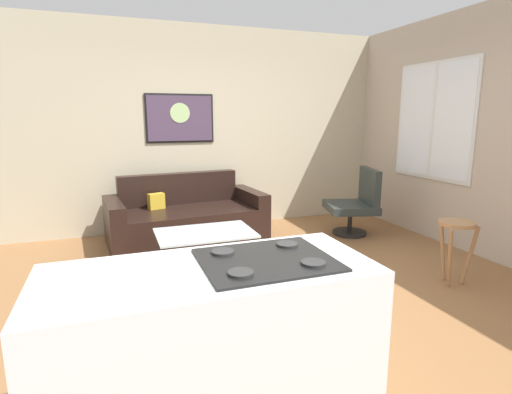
{
  "coord_description": "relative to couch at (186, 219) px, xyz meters",
  "views": [
    {
      "loc": [
        -1.31,
        -3.2,
        1.58
      ],
      "look_at": [
        0.18,
        0.9,
        0.7
      ],
      "focal_mm": 28.11,
      "sensor_mm": 36.0,
      "label": 1
    }
  ],
  "objects": [
    {
      "name": "couch",
      "position": [
        0.0,
        0.0,
        0.0
      ],
      "size": [
        2.03,
        1.1,
        0.83
      ],
      "color": "black",
      "rests_on": "ground"
    },
    {
      "name": "kitchen_counter",
      "position": [
        -0.49,
        -3.4,
        0.19
      ],
      "size": [
        1.48,
        0.63,
        0.95
      ],
      "color": "white",
      "rests_on": "ground"
    },
    {
      "name": "back_wall",
      "position": [
        0.44,
        0.59,
        1.12
      ],
      "size": [
        6.4,
        0.05,
        2.8
      ],
      "primitive_type": "cube",
      "color": "#BBB092",
      "rests_on": "ground"
    },
    {
      "name": "window",
      "position": [
        3.03,
        -0.94,
        1.24
      ],
      "size": [
        0.03,
        1.29,
        1.48
      ],
      "color": "silver"
    },
    {
      "name": "armchair",
      "position": [
        2.21,
        -0.55,
        0.15
      ],
      "size": [
        0.78,
        0.8,
        0.9
      ],
      "color": "black",
      "rests_on": "ground"
    },
    {
      "name": "right_wall",
      "position": [
        3.07,
        -1.54,
        1.12
      ],
      "size": [
        0.05,
        6.4,
        2.8
      ],
      "primitive_type": "cube",
      "color": "#BEAB97",
      "rests_on": "ground"
    },
    {
      "name": "ground",
      "position": [
        0.44,
        -1.84,
        -0.3
      ],
      "size": [
        6.4,
        6.4,
        0.04
      ],
      "primitive_type": "cube",
      "color": "#8E6039"
    },
    {
      "name": "wall_painting",
      "position": [
        0.06,
        0.54,
        1.28
      ],
      "size": [
        0.92,
        0.03,
        0.66
      ],
      "color": "black"
    },
    {
      "name": "bar_stool",
      "position": [
        2.14,
        -2.28,
        0.21
      ],
      "size": [
        0.38,
        0.37,
        0.62
      ],
      "color": "#A6754A",
      "rests_on": "ground"
    },
    {
      "name": "coffee_table",
      "position": [
        -0.04,
        -1.28,
        0.15
      ],
      "size": [
        0.95,
        0.63,
        0.46
      ],
      "color": "silver",
      "rests_on": "ground"
    }
  ]
}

